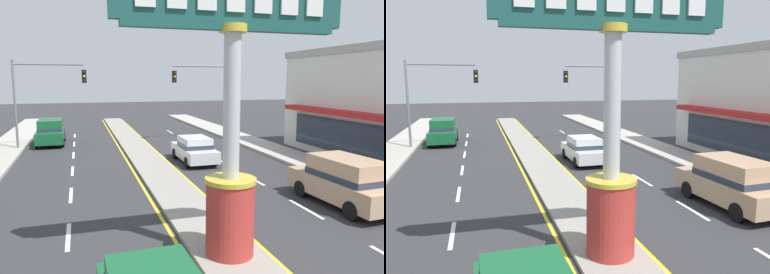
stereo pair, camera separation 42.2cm
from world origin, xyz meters
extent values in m
cube|color=gray|center=(0.00, 18.00, 0.07)|extent=(1.96, 52.00, 0.14)
cube|color=#ADA89E|center=(8.84, 16.00, 0.09)|extent=(2.53, 60.00, 0.18)
cube|color=silver|center=(-4.28, 9.20, 0.00)|extent=(0.14, 2.20, 0.01)
cube|color=silver|center=(-4.28, 13.60, 0.00)|extent=(0.14, 2.20, 0.01)
cube|color=silver|center=(-4.28, 18.00, 0.00)|extent=(0.14, 2.20, 0.01)
cube|color=silver|center=(-4.28, 22.40, 0.00)|extent=(0.14, 2.20, 0.01)
cube|color=silver|center=(-4.28, 26.80, 0.00)|extent=(0.14, 2.20, 0.01)
cube|color=silver|center=(-4.28, 31.20, 0.00)|extent=(0.14, 2.20, 0.01)
cube|color=silver|center=(4.28, 9.20, 0.00)|extent=(0.14, 2.20, 0.01)
cube|color=silver|center=(4.28, 13.60, 0.00)|extent=(0.14, 2.20, 0.01)
cube|color=silver|center=(4.28, 18.00, 0.00)|extent=(0.14, 2.20, 0.01)
cube|color=silver|center=(4.28, 22.40, 0.00)|extent=(0.14, 2.20, 0.01)
cube|color=silver|center=(4.28, 26.80, 0.00)|extent=(0.14, 2.20, 0.01)
cube|color=silver|center=(4.28, 31.20, 0.00)|extent=(0.14, 2.20, 0.01)
cube|color=yellow|center=(-1.16, 18.00, 0.00)|extent=(0.12, 52.00, 0.01)
cube|color=yellow|center=(1.16, 18.00, 0.00)|extent=(0.12, 52.00, 0.01)
cylinder|color=#B7332D|center=(0.00, 6.42, 1.14)|extent=(1.31, 1.31, 2.01)
cylinder|color=gold|center=(0.00, 6.42, 2.21)|extent=(1.38, 1.38, 0.12)
cylinder|color=#B7B7BC|center=(0.00, 6.42, 4.18)|extent=(0.44, 0.44, 4.07)
cylinder|color=gold|center=(0.00, 6.42, 6.12)|extent=(0.71, 0.71, 0.20)
cube|color=#194C47|center=(0.00, 6.42, 6.14)|extent=(5.63, 0.29, 0.16)
cube|color=white|center=(0.74, 6.27, 6.82)|extent=(0.48, 0.06, 0.66)
cube|color=white|center=(1.49, 6.27, 6.82)|extent=(0.48, 0.06, 0.66)
cube|color=white|center=(2.23, 6.27, 6.82)|extent=(0.48, 0.06, 0.66)
cube|color=#B21E1E|center=(10.62, 12.56, 2.97)|extent=(0.90, 16.45, 0.30)
cube|color=#283342|center=(11.03, 12.56, 1.50)|extent=(0.08, 15.87, 2.00)
cylinder|color=slate|center=(-7.98, 25.33, 3.10)|extent=(0.16, 0.16, 6.20)
cylinder|color=slate|center=(-5.67, 25.33, 5.90)|extent=(4.62, 0.12, 0.12)
cube|color=black|center=(-3.36, 25.17, 5.09)|extent=(0.32, 0.24, 0.92)
sphere|color=black|center=(-3.36, 25.03, 5.39)|extent=(0.17, 0.17, 0.17)
sphere|color=yellow|center=(-3.36, 25.03, 5.09)|extent=(0.17, 0.17, 0.17)
sphere|color=black|center=(-3.36, 25.03, 4.79)|extent=(0.17, 0.17, 0.17)
cylinder|color=slate|center=(7.98, 25.92, 3.10)|extent=(0.16, 0.16, 6.20)
cylinder|color=slate|center=(5.67, 25.92, 5.90)|extent=(4.62, 0.12, 0.12)
cube|color=black|center=(3.36, 25.76, 5.09)|extent=(0.32, 0.24, 0.92)
sphere|color=black|center=(3.36, 25.62, 5.39)|extent=(0.17, 0.17, 0.17)
sphere|color=yellow|center=(3.36, 25.62, 5.09)|extent=(0.17, 0.17, 0.17)
sphere|color=black|center=(3.36, 25.62, 4.79)|extent=(0.17, 0.17, 0.17)
cube|color=silver|center=(2.63, 18.22, 0.60)|extent=(1.79, 4.31, 0.66)
cube|color=silver|center=(2.63, 18.05, 1.23)|extent=(1.57, 2.16, 0.60)
cube|color=#283342|center=(2.63, 18.05, 1.05)|extent=(1.60, 2.18, 0.24)
cylinder|color=black|center=(1.81, 19.55, 0.31)|extent=(0.22, 0.62, 0.62)
cylinder|color=black|center=(3.43, 19.56, 0.31)|extent=(0.22, 0.62, 0.62)
cylinder|color=black|center=(1.83, 16.88, 0.31)|extent=(0.22, 0.62, 0.62)
cylinder|color=black|center=(3.45, 16.89, 0.31)|extent=(0.22, 0.62, 0.62)
cube|color=#14562D|center=(-5.93, 27.10, 0.70)|extent=(1.91, 4.60, 0.80)
cube|color=#14562D|center=(-5.93, 27.29, 1.50)|extent=(1.68, 2.85, 0.80)
cube|color=#283342|center=(-5.93, 27.29, 1.22)|extent=(1.71, 2.88, 0.24)
cylinder|color=black|center=(-5.06, 25.68, 0.34)|extent=(0.22, 0.68, 0.68)
cylinder|color=black|center=(-6.80, 25.68, 0.34)|extent=(0.22, 0.68, 0.68)
cylinder|color=black|center=(-5.06, 28.53, 0.34)|extent=(0.22, 0.68, 0.68)
cylinder|color=black|center=(-6.81, 28.53, 0.34)|extent=(0.22, 0.68, 0.68)
cube|color=tan|center=(5.93, 9.23, 0.70)|extent=(2.16, 4.70, 0.80)
cube|color=tan|center=(5.94, 9.05, 1.50)|extent=(1.83, 2.94, 0.80)
cube|color=#283342|center=(5.94, 9.05, 1.22)|extent=(1.87, 2.97, 0.24)
cylinder|color=black|center=(4.98, 10.61, 0.34)|extent=(0.26, 0.69, 0.68)
cylinder|color=black|center=(6.72, 10.71, 0.34)|extent=(0.26, 0.69, 0.68)
cylinder|color=black|center=(5.14, 7.76, 0.34)|extent=(0.26, 0.69, 0.68)
cube|color=#2D4C33|center=(8.38, 9.93, 0.62)|extent=(0.48, 1.60, 0.08)
cube|color=#2D4C33|center=(8.59, 9.93, 0.86)|extent=(0.06, 1.60, 0.40)
cube|color=black|center=(8.38, 10.53, 0.36)|extent=(0.38, 0.08, 0.36)
camera|label=1|loc=(-3.76, -2.42, 4.85)|focal=34.67mm
camera|label=2|loc=(-3.36, -2.54, 4.85)|focal=34.67mm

